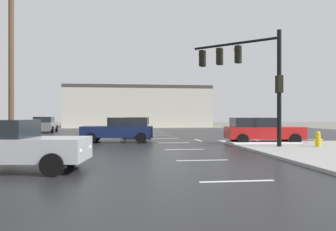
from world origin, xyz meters
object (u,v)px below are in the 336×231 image
Objects in this scene: sedan_silver at (7,144)px; traffic_signal_mast at (249,69)px; utility_pole_mid at (11,42)px; sedan_white at (135,127)px; sedan_navy at (120,129)px; fire_hydrant at (318,139)px; sedan_grey at (45,124)px; sedan_red at (261,130)px.

traffic_signal_mast is at bearing 39.37° from sedan_silver.
traffic_signal_mast is 0.55× the size of utility_pole_mid.
sedan_navy is at bearing 162.59° from sedan_white.
sedan_navy is 11.10m from sedan_silver.
fire_hydrant is at bearing -162.66° from traffic_signal_mast.
fire_hydrant is at bearing 27.67° from sedan_silver.
traffic_signal_mast is at bearing 155.49° from fire_hydrant.
sedan_silver is 24.41m from sedan_grey.
sedan_grey is at bearing -7.70° from traffic_signal_mast.
fire_hydrant is 14.28m from sedan_silver.
sedan_navy is 7.99m from utility_pole_mid.
sedan_white is at bearing -13.85° from traffic_signal_mast.
sedan_white is 11.20m from utility_pole_mid.
sedan_red and sedan_white have the same top height.
sedan_navy and sedan_white have the same top height.
sedan_navy and sedan_silver have the same top height.
fire_hydrant is 0.17× the size of sedan_red.
fire_hydrant is (3.14, -1.43, -3.73)m from traffic_signal_mast.
sedan_red and sedan_grey have the same top height.
utility_pole_mid reaches higher than sedan_silver.
sedan_grey is (-18.01, 18.87, 0.32)m from fire_hydrant.
sedan_navy is 0.43× the size of utility_pole_mid.
fire_hydrant is 11.53m from sedan_navy.
fire_hydrant is 0.07× the size of utility_pole_mid.
fire_hydrant is at bearing -9.12° from utility_pole_mid.
fire_hydrant is at bearing -142.92° from sedan_white.
utility_pole_mid reaches higher than sedan_grey.
traffic_signal_mast reaches higher than sedan_grey.
utility_pole_mid reaches higher than sedan_white.
sedan_navy is at bearing 169.24° from sedan_red.
sedan_red is at bearing -87.51° from traffic_signal_mast.
sedan_grey is at bearing 140.92° from sedan_red.
sedan_silver is 1.01× the size of sedan_red.
utility_pole_mid is at bearing 36.87° from traffic_signal_mast.
sedan_white is at bearing -138.53° from sedan_grey.
sedan_navy is at bearing 79.90° from sedan_silver.
traffic_signal_mast is 4.10m from sedan_red.
sedan_white is (-7.38, 6.95, 0.00)m from sedan_red.
traffic_signal_mast is at bearing 154.00° from sedan_navy.
sedan_silver is 15.81m from sedan_white.
sedan_navy is at bearing 11.40° from traffic_signal_mast.
utility_pole_mid reaches higher than sedan_navy.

